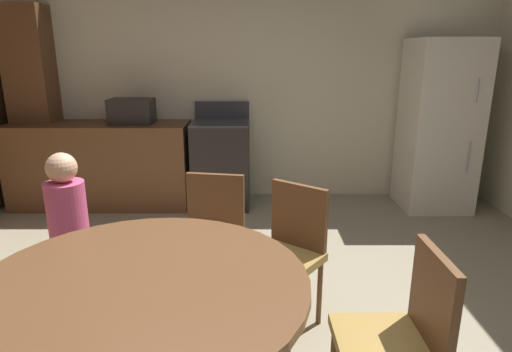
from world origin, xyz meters
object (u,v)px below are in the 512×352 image
Objects in this scene: microwave at (130,111)px; chair_east at (400,335)px; person_child at (69,238)px; chair_northeast at (287,248)px; dining_table at (142,314)px; refrigerator at (437,126)px; chair_north at (211,234)px; oven_range at (220,163)px.

chair_east is (1.90, -2.99, -0.53)m from microwave.
chair_northeast is at bearing 53.43° from person_child.
chair_east is (1.06, 0.01, -0.11)m from dining_table.
chair_northeast is at bearing -55.51° from microwave.
chair_north is (-2.19, -1.91, -0.38)m from refrigerator.
chair_east is (0.98, -3.00, 0.03)m from oven_range.
dining_table is 1.06m from chair_north.
refrigerator reaches higher than microwave.
oven_range reaches higher than dining_table.
oven_range is 1.01× the size of person_child.
microwave is at bearing -179.78° from oven_range.
dining_table is at bearing -74.31° from microwave.
microwave is at bearing 147.57° from person_child.
microwave is 0.51× the size of chair_north.
oven_range is 0.82× the size of dining_table.
dining_table is 1.54× the size of chair_east.
chair_east reaches higher than dining_table.
microwave is 2.27m from chair_north.
dining_table is at bearing 0.00° from chair_northeast.
person_child reaches higher than chair_north.
oven_range is at bearing -167.93° from chair_north.
chair_east is 0.92m from chair_northeast.
refrigerator is 3.70m from person_child.
person_child is (-0.71, -2.21, 0.11)m from oven_range.
chair_north is 1.00× the size of chair_northeast.
chair_northeast is 0.80× the size of person_child.
oven_range is 2.32m from person_child.
oven_range reaches higher than chair_northeast.
person_child reaches higher than chair_east.
chair_east is at bearing -71.95° from oven_range.
refrigerator reaches higher than dining_table.
person_child is at bearing -50.86° from chair_northeast.
person_child is at bearing -144.30° from refrigerator.
dining_table is (-0.08, -3.01, 0.14)m from oven_range.
microwave is at bearing 179.11° from refrigerator.
refrigerator is 2.02× the size of chair_north.
chair_northeast is (0.47, -0.21, 0.00)m from chair_north.
microwave is 0.33× the size of dining_table.
refrigerator is at bearing -114.73° from chair_east.
refrigerator is (2.29, -0.05, 0.41)m from oven_range.
oven_range reaches higher than chair_east.
oven_range is 2.25m from chair_northeast.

